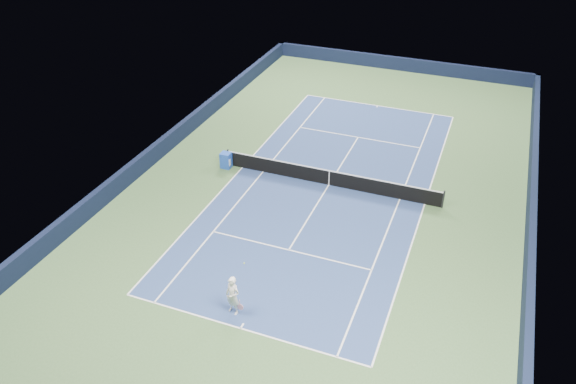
% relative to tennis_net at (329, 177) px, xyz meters
% --- Properties ---
extents(ground, '(40.00, 40.00, 0.00)m').
position_rel_tennis_net_xyz_m(ground, '(0.00, 0.00, -0.50)').
color(ground, '#3B5B31').
rests_on(ground, ground).
extents(wall_far, '(22.00, 0.35, 1.10)m').
position_rel_tennis_net_xyz_m(wall_far, '(0.00, 19.82, 0.05)').
color(wall_far, black).
rests_on(wall_far, ground).
extents(wall_right, '(0.35, 40.00, 1.10)m').
position_rel_tennis_net_xyz_m(wall_right, '(10.82, 0.00, 0.05)').
color(wall_right, '#101932').
rests_on(wall_right, ground).
extents(wall_left, '(0.35, 40.00, 1.10)m').
position_rel_tennis_net_xyz_m(wall_left, '(-10.82, 0.00, 0.05)').
color(wall_left, black).
rests_on(wall_left, ground).
extents(court_surface, '(10.97, 23.77, 0.01)m').
position_rel_tennis_net_xyz_m(court_surface, '(0.00, 0.00, -0.50)').
color(court_surface, navy).
rests_on(court_surface, ground).
extents(baseline_far, '(10.97, 0.08, 0.00)m').
position_rel_tennis_net_xyz_m(baseline_far, '(0.00, 11.88, -0.50)').
color(baseline_far, white).
rests_on(baseline_far, ground).
extents(baseline_near, '(10.97, 0.08, 0.00)m').
position_rel_tennis_net_xyz_m(baseline_near, '(0.00, -11.88, -0.50)').
color(baseline_near, white).
rests_on(baseline_near, ground).
extents(sideline_doubles_right, '(0.08, 23.77, 0.00)m').
position_rel_tennis_net_xyz_m(sideline_doubles_right, '(5.49, 0.00, -0.50)').
color(sideline_doubles_right, white).
rests_on(sideline_doubles_right, ground).
extents(sideline_doubles_left, '(0.08, 23.77, 0.00)m').
position_rel_tennis_net_xyz_m(sideline_doubles_left, '(-5.49, 0.00, -0.50)').
color(sideline_doubles_left, white).
rests_on(sideline_doubles_left, ground).
extents(sideline_singles_right, '(0.08, 23.77, 0.00)m').
position_rel_tennis_net_xyz_m(sideline_singles_right, '(4.12, 0.00, -0.50)').
color(sideline_singles_right, white).
rests_on(sideline_singles_right, ground).
extents(sideline_singles_left, '(0.08, 23.77, 0.00)m').
position_rel_tennis_net_xyz_m(sideline_singles_left, '(-4.12, 0.00, -0.50)').
color(sideline_singles_left, white).
rests_on(sideline_singles_left, ground).
extents(service_line_far, '(8.23, 0.08, 0.00)m').
position_rel_tennis_net_xyz_m(service_line_far, '(0.00, 6.40, -0.50)').
color(service_line_far, white).
rests_on(service_line_far, ground).
extents(service_line_near, '(8.23, 0.08, 0.00)m').
position_rel_tennis_net_xyz_m(service_line_near, '(0.00, -6.40, -0.50)').
color(service_line_near, white).
rests_on(service_line_near, ground).
extents(center_service_line, '(0.08, 12.80, 0.00)m').
position_rel_tennis_net_xyz_m(center_service_line, '(0.00, 0.00, -0.50)').
color(center_service_line, white).
rests_on(center_service_line, ground).
extents(center_mark_far, '(0.08, 0.30, 0.00)m').
position_rel_tennis_net_xyz_m(center_mark_far, '(0.00, 11.73, -0.50)').
color(center_mark_far, white).
rests_on(center_mark_far, ground).
extents(center_mark_near, '(0.08, 0.30, 0.00)m').
position_rel_tennis_net_xyz_m(center_mark_near, '(0.00, -11.73, -0.50)').
color(center_mark_near, white).
rests_on(center_mark_near, ground).
extents(tennis_net, '(12.90, 0.10, 1.07)m').
position_rel_tennis_net_xyz_m(tennis_net, '(0.00, 0.00, 0.00)').
color(tennis_net, black).
rests_on(tennis_net, ground).
extents(sponsor_cube, '(0.62, 0.55, 0.98)m').
position_rel_tennis_net_xyz_m(sponsor_cube, '(-6.40, -0.31, -0.02)').
color(sponsor_cube, blue).
rests_on(sponsor_cube, ground).
extents(tennis_player, '(0.87, 1.34, 1.95)m').
position_rel_tennis_net_xyz_m(tennis_player, '(-0.66, -11.13, 0.42)').
color(tennis_player, white).
rests_on(tennis_player, ground).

